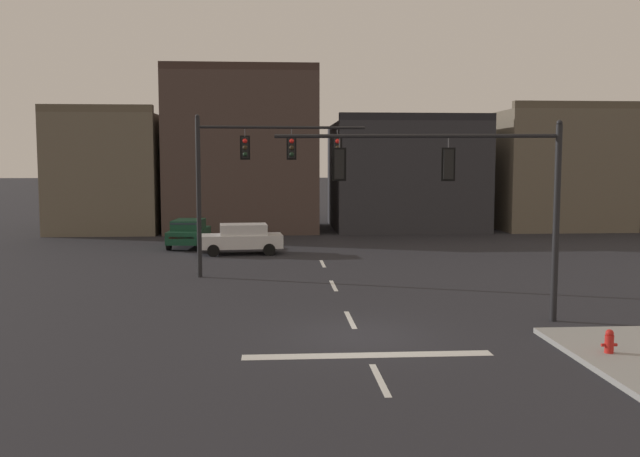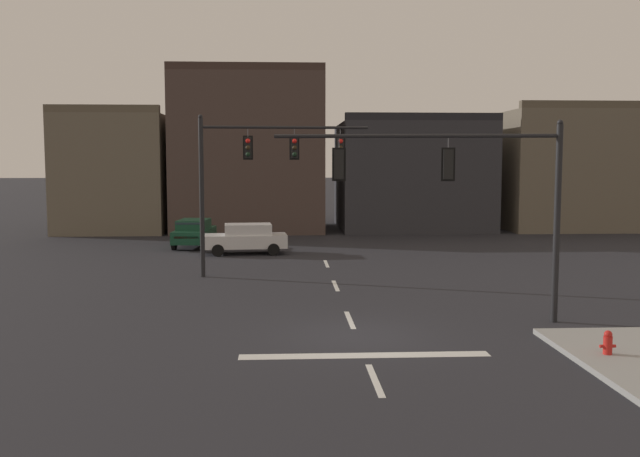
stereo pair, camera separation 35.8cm
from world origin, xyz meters
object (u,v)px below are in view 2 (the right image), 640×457
(car_lot_nearside, at_px, (194,232))
(signal_mast_far_side, at_px, (256,164))
(car_lot_middle, at_px, (246,238))
(fire_hydrant, at_px, (608,347))
(signal_mast_near_side, at_px, (468,183))

(car_lot_nearside, bearing_deg, signal_mast_far_side, -69.15)
(car_lot_middle, bearing_deg, fire_hydrant, -63.95)
(signal_mast_near_side, relative_size, car_lot_nearside, 1.90)
(signal_mast_near_side, height_order, fire_hydrant, signal_mast_near_side)
(signal_mast_near_side, bearing_deg, signal_mast_far_side, 127.59)
(car_lot_middle, distance_m, fire_hydrant, 22.89)
(signal_mast_far_side, relative_size, car_lot_middle, 1.58)
(signal_mast_far_side, distance_m, car_lot_middle, 8.36)
(signal_mast_far_side, height_order, car_lot_nearside, signal_mast_far_side)
(car_lot_nearside, relative_size, car_lot_middle, 1.00)
(signal_mast_far_side, bearing_deg, signal_mast_near_side, -52.41)
(fire_hydrant, bearing_deg, signal_mast_near_side, 118.62)
(signal_mast_near_side, relative_size, signal_mast_far_side, 1.21)
(signal_mast_far_side, bearing_deg, car_lot_middle, 96.59)
(signal_mast_near_side, relative_size, car_lot_middle, 1.90)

